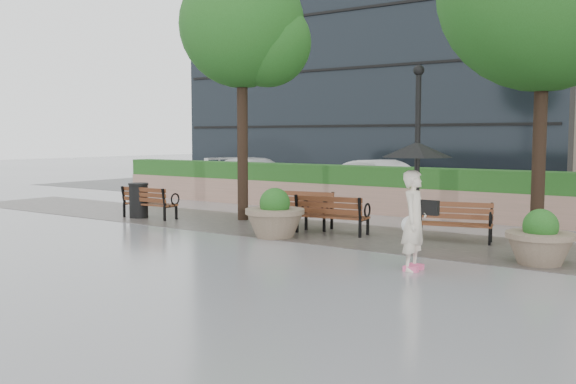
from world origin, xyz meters
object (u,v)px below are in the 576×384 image
Objects in this scene: planter_right at (540,243)px; bench_0 at (150,209)px; bench_1 at (298,218)px; car_right at (385,180)px; lamppost at (417,162)px; pedestrian at (415,193)px; planter_left at (275,218)px; bench_2 at (332,223)px; trash_bin at (139,201)px; car_left at (256,176)px; bench_3 at (454,230)px.

bench_0 is at bearing 177.84° from planter_right.
car_right is at bearing 91.87° from bench_1.
lamppost reaches higher than pedestrian.
planter_left is at bearing 65.78° from pedestrian.
trash_bin is (-5.80, -0.58, 0.19)m from bench_2.
bench_0 is 8.94m from pedestrian.
planter_right is at bearing -29.55° from lamppost.
car_left is 2.27× the size of pedestrian.
bench_1 is at bearing -20.03° from bench_2.
pedestrian is at bearing -42.21° from bench_1.
planter_left is 5.53m from planter_right.
pedestrian is (1.51, -3.41, -0.36)m from lamppost.
planter_left is (-0.77, -1.13, 0.17)m from bench_2.
lamppost is 0.89× the size of car_right.
bench_0 is at bearing -1.82° from bench_2.
bench_2 is 2.34m from lamppost.
planter_right reaches higher than bench_1.
pedestrian is at bearing -19.56° from planter_left.
pedestrian is at bearing -137.53° from car_right.
lamppost is at bearing -134.87° from car_right.
bench_0 is 0.39m from trash_bin.
trash_bin is 9.22m from pedestrian.
pedestrian is at bearing -116.81° from car_left.
bench_3 is at bearing -130.35° from car_right.
car_right is 11.58m from pedestrian.
planter_left is 0.35× the size of lamppost.
bench_3 is 0.43× the size of lamppost.
bench_0 reaches higher than bench_3.
car_left reaches higher than bench_3.
planter_left is 3.38m from lamppost.
lamppost is at bearing -108.66° from car_left.
bench_3 is at bearing 4.69° from pedestrian.
bench_2 is 1.89× the size of trash_bin.
planter_right is 2.47m from pedestrian.
car_right is (-5.18, 6.96, 0.45)m from bench_3.
car_right reaches higher than bench_2.
bench_3 is at bearing 26.50° from planter_left.
car_left is (-10.34, 6.36, 0.45)m from bench_3.
trash_bin is (-10.55, 0.29, 0.07)m from planter_right.
car_right reaches higher than bench_1.
bench_0 is 0.99× the size of bench_3.
bench_0 is 8.56m from car_right.
car_right is (-1.75, 8.67, 0.27)m from planter_left.
pedestrian reaches higher than bench_1.
bench_2 is 1.47× the size of planter_right.
planter_left is at bearing 169.52° from bench_0.
bench_1 is 3.16m from lamppost.
bench_3 is 0.77× the size of pedestrian.
car_right is (-7.27, 8.41, 0.31)m from planter_right.
pedestrian is at bearing -95.13° from bench_3.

